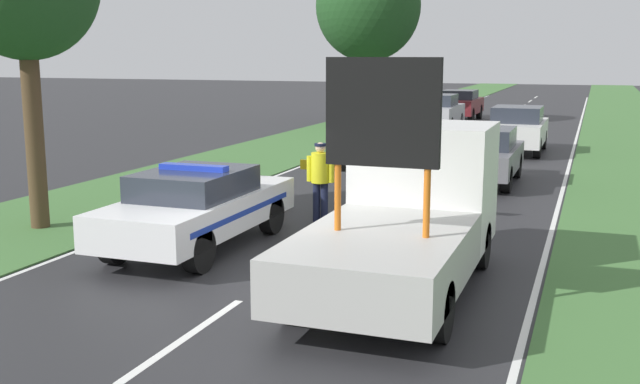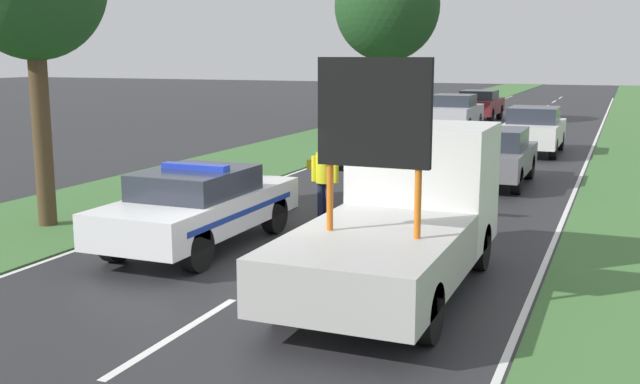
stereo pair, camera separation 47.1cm
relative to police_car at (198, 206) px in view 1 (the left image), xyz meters
The scene contains 16 objects.
ground_plane 2.57m from the police_car, 35.20° to the right, with size 160.00×160.00×0.00m, color #28282B.
lane_markings 18.28m from the police_car, 83.69° to the left, with size 7.93×69.67×0.01m.
grass_verge_left 19.06m from the police_car, 102.63° to the left, with size 4.32×120.00×0.03m.
grass_verge_right 20.32m from the police_car, 66.24° to the left, with size 4.32×120.00×0.03m.
police_car is the anchor object (origin of this frame).
work_truck 4.10m from the police_car, 10.39° to the right, with size 2.14×5.37×3.41m.
road_barrier 4.44m from the police_car, 59.37° to the left, with size 3.59×0.08×1.12m.
police_officer 3.05m from the police_car, 63.92° to the left, with size 0.60×0.38×1.66m.
pedestrian_civilian 4.06m from the police_car, 49.89° to the left, with size 0.62×0.40×1.74m.
traffic_cone_near_police 3.70m from the police_car, 89.94° to the left, with size 0.39×0.39×0.55m.
traffic_cone_centre_front 4.63m from the police_car, 30.42° to the left, with size 0.34×0.34×0.48m.
queued_car_suv_grey 9.47m from the police_car, 66.53° to the left, with size 1.87×4.06×1.51m.
queued_car_van_white 16.14m from the police_car, 75.55° to the left, with size 1.86×4.26×1.63m.
queued_car_sedan_silver 21.94m from the police_car, 90.42° to the left, with size 1.94×4.08×1.67m.
queued_car_wagon_maroon 27.90m from the police_car, 90.26° to the left, with size 1.91×4.48×1.59m.
roadside_tree_near_left 25.03m from the police_car, 99.53° to the left, with size 5.09×5.09×8.42m.
Camera 1 is at (4.57, -10.15, 3.45)m, focal length 42.00 mm.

